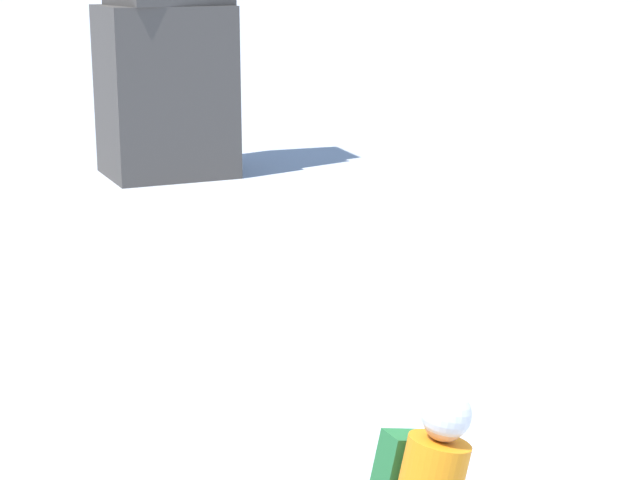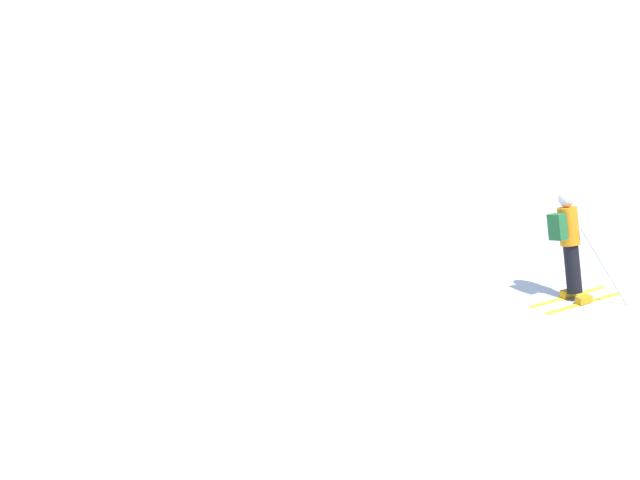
{
  "view_description": "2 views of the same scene",
  "coord_description": "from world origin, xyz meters",
  "views": [
    {
      "loc": [
        -3.24,
        -4.39,
        3.95
      ],
      "look_at": [
        0.43,
        3.78,
        1.65
      ],
      "focal_mm": 60.0,
      "sensor_mm": 36.0,
      "label": 1
    },
    {
      "loc": [
        -13.3,
        12.34,
        6.57
      ],
      "look_at": [
        -0.11,
        4.56,
        1.6
      ],
      "focal_mm": 60.0,
      "sensor_mm": 36.0,
      "label": 2
    }
  ],
  "objects": [
    {
      "name": "ground_plane",
      "position": [
        0.0,
        0.0,
        0.0
      ],
      "size": [
        300.0,
        300.0,
        0.0
      ],
      "primitive_type": "plane",
      "color": "white"
    },
    {
      "name": "skier",
      "position": [
        -0.7,
        0.04,
        1.03
      ],
      "size": [
        1.29,
        1.77,
        1.87
      ],
      "rotation": [
        0.0,
        0.0,
        0.05
      ],
      "color": "yellow",
      "rests_on": "ground"
    }
  ]
}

